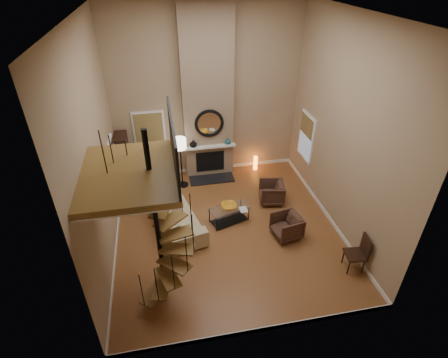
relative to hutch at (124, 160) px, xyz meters
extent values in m
cube|color=#9F6333|center=(2.78, -2.77, -0.95)|extent=(6.00, 6.50, 0.01)
cube|color=tan|center=(2.78, 0.48, 1.80)|extent=(6.00, 0.02, 5.50)
cube|color=tan|center=(2.78, -6.02, 1.80)|extent=(6.00, 0.02, 5.50)
cube|color=tan|center=(-0.22, -2.77, 1.80)|extent=(0.02, 6.50, 5.50)
cube|color=tan|center=(5.78, -2.77, 1.80)|extent=(0.02, 6.50, 5.50)
cube|color=silver|center=(2.78, -2.77, 4.54)|extent=(6.00, 6.50, 0.01)
cube|color=white|center=(2.78, 0.47, -0.89)|extent=(6.00, 0.02, 0.12)
cube|color=white|center=(2.78, -6.01, -0.89)|extent=(6.00, 0.02, 0.12)
cube|color=white|center=(-0.21, -2.77, -0.89)|extent=(0.02, 6.50, 0.12)
cube|color=white|center=(5.77, -2.77, -0.89)|extent=(0.02, 6.50, 0.12)
cube|color=#8C745B|center=(2.78, 0.29, 1.80)|extent=(1.60, 0.38, 5.50)
cube|color=black|center=(2.78, -0.20, -0.93)|extent=(1.50, 0.60, 0.04)
cube|color=black|center=(2.78, 0.09, -0.40)|extent=(0.95, 0.02, 0.72)
cube|color=white|center=(2.78, 0.01, 0.20)|extent=(1.70, 0.18, 0.06)
torus|color=black|center=(2.78, 0.07, 1.00)|extent=(0.94, 0.10, 0.94)
cylinder|color=white|center=(2.78, 0.08, 1.00)|extent=(0.80, 0.01, 0.80)
imported|color=black|center=(2.23, 0.05, 0.35)|extent=(0.24, 0.24, 0.25)
imported|color=#185255|center=(3.38, 0.05, 0.33)|extent=(0.20, 0.20, 0.21)
cube|color=white|center=(0.88, 0.46, 0.65)|extent=(1.02, 0.04, 1.52)
cube|color=#8C9EB2|center=(0.88, 0.44, 0.65)|extent=(0.90, 0.01, 1.40)
cube|color=olive|center=(0.88, 0.42, 0.86)|extent=(0.90, 0.01, 0.98)
cube|color=white|center=(5.76, -0.77, 0.65)|extent=(0.04, 1.02, 1.52)
cube|color=#8C9EB2|center=(5.74, -0.77, 0.65)|extent=(0.01, 0.90, 1.40)
cube|color=olive|center=(5.72, -0.77, 1.03)|extent=(0.01, 0.90, 0.63)
cube|color=white|center=(-0.19, -0.97, 0.10)|extent=(0.06, 1.05, 2.16)
cube|color=black|center=(-0.15, -0.97, 0.07)|extent=(0.05, 0.90, 2.05)
cube|color=#8C9EB2|center=(-0.12, -0.97, 0.50)|extent=(0.01, 0.60, 0.90)
cube|color=brown|center=(0.63, -4.57, 2.23)|extent=(1.70, 2.20, 0.12)
cube|color=white|center=(0.63, -4.57, 2.16)|extent=(1.70, 2.20, 0.03)
cube|color=black|center=(1.45, -4.57, 2.76)|extent=(0.04, 2.20, 0.94)
cylinder|color=black|center=(0.98, -4.57, 1.06)|extent=(0.10, 0.10, 4.02)
cube|color=brown|center=(0.76, -4.85, -0.69)|extent=(0.71, 0.78, 0.04)
cylinder|color=black|center=(0.54, -5.13, -0.22)|extent=(0.02, 0.02, 0.94)
cube|color=brown|center=(0.92, -4.92, -0.43)|extent=(0.46, 0.77, 0.04)
cylinder|color=black|center=(0.86, -5.28, 0.04)|extent=(0.02, 0.02, 0.94)
cube|color=brown|center=(1.09, -4.91, -0.17)|extent=(0.55, 0.79, 0.04)
cylinder|color=black|center=(1.20, -5.25, 0.30)|extent=(0.02, 0.02, 0.94)
cube|color=brown|center=(1.24, -4.82, 0.09)|extent=(0.75, 0.74, 0.04)
cylinder|color=black|center=(1.50, -5.07, 0.56)|extent=(0.02, 0.02, 0.94)
cube|color=brown|center=(1.33, -4.67, 0.35)|extent=(0.79, 0.53, 0.04)
cylinder|color=black|center=(1.67, -4.76, 0.82)|extent=(0.02, 0.02, 0.94)
cube|color=brown|center=(1.33, -4.49, 0.61)|extent=(0.77, 0.48, 0.04)
cylinder|color=black|center=(1.68, -4.42, 1.08)|extent=(0.02, 0.02, 0.94)
cube|color=brown|center=(1.26, -4.33, 0.87)|extent=(0.77, 0.72, 0.04)
cylinder|color=black|center=(1.53, -4.10, 1.34)|extent=(0.02, 0.02, 0.94)
cube|color=brown|center=(1.12, -4.23, 1.13)|extent=(0.58, 0.79, 0.04)
cylinder|color=black|center=(1.25, -3.90, 1.60)|extent=(0.02, 0.02, 0.94)
cube|color=brown|center=(0.94, -4.21, 1.39)|extent=(0.41, 0.75, 0.04)
cylinder|color=black|center=(0.91, -3.85, 1.86)|extent=(0.02, 0.02, 0.94)
cube|color=brown|center=(0.78, -4.27, 1.65)|extent=(0.68, 0.79, 0.04)
cylinder|color=black|center=(0.58, -3.97, 2.12)|extent=(0.02, 0.02, 0.94)
cube|color=brown|center=(0.66, -4.40, 1.91)|extent=(0.80, 0.64, 0.04)
cylinder|color=black|center=(0.34, -4.23, 2.38)|extent=(0.02, 0.02, 0.94)
cube|color=brown|center=(0.62, -4.57, 2.17)|extent=(0.72, 0.34, 0.04)
cylinder|color=black|center=(0.26, -4.57, 2.64)|extent=(0.02, 0.02, 0.94)
cube|color=black|center=(0.00, 0.00, 0.00)|extent=(0.37, 0.79, 1.76)
imported|color=#C1B286|center=(1.42, -2.30, -0.55)|extent=(1.52, 2.66, 0.73)
imported|color=#482C21|center=(4.44, -1.81, -0.60)|extent=(0.85, 0.84, 0.67)
imported|color=#482C21|center=(4.36, -3.37, -0.60)|extent=(0.83, 0.81, 0.65)
cube|color=silver|center=(2.91, -2.46, -0.51)|extent=(1.23, 0.87, 0.02)
cube|color=black|center=(2.91, -2.46, -0.92)|extent=(1.11, 0.76, 0.01)
cylinder|color=black|center=(2.49, -2.82, -0.73)|extent=(0.04, 0.04, 0.41)
cylinder|color=black|center=(3.48, -2.50, -0.73)|extent=(0.04, 0.04, 0.41)
cylinder|color=black|center=(2.35, -2.41, -0.73)|extent=(0.04, 0.04, 0.41)
cylinder|color=black|center=(3.34, -2.09, -0.73)|extent=(0.04, 0.04, 0.41)
imported|color=gold|center=(2.91, -2.41, -0.45)|extent=(0.43, 0.43, 0.11)
imported|color=gray|center=(3.26, -2.61, -0.49)|extent=(0.22, 0.29, 0.03)
cylinder|color=black|center=(1.78, -0.34, -0.93)|extent=(0.37, 0.37, 0.03)
cylinder|color=black|center=(1.78, -0.34, -0.15)|extent=(0.04, 0.04, 1.60)
cylinder|color=#F2E5C6|center=(1.78, -0.34, 0.60)|extent=(0.41, 0.41, 0.33)
cylinder|color=orange|center=(4.42, 0.19, -0.70)|extent=(0.14, 0.14, 0.51)
cube|color=black|center=(5.50, -4.78, -0.51)|extent=(0.51, 0.51, 0.05)
cube|color=black|center=(5.70, -4.81, -0.25)|extent=(0.09, 0.44, 0.54)
cylinder|color=black|center=(5.30, -4.94, -0.74)|extent=(0.04, 0.04, 0.43)
cylinder|color=black|center=(5.66, -4.98, -0.74)|extent=(0.04, 0.04, 0.43)
cylinder|color=black|center=(5.34, -4.58, -0.74)|extent=(0.04, 0.04, 0.43)
cylinder|color=black|center=(5.70, -4.62, -0.74)|extent=(0.04, 0.04, 0.43)
camera|label=1|loc=(1.28, -10.04, 5.52)|focal=27.86mm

